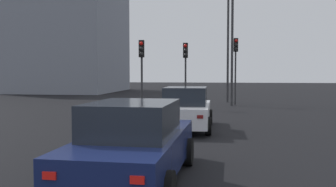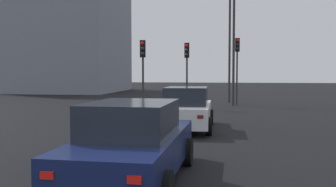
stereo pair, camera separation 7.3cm
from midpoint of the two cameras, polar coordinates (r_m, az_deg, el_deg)
The scene contains 8 objects.
car_white_lead at distance 14.17m, azimuth 3.06°, elevation -2.42°, with size 4.40×1.99×1.62m.
car_navy_second at distance 7.35m, azimuth -4.99°, elevation -7.71°, with size 4.72×2.06×1.60m.
traffic_light_near_left at distance 25.27m, azimuth 10.71°, elevation 5.51°, with size 0.33×0.31×4.49m.
traffic_light_near_right at distance 19.63m, azimuth -3.81°, elevation 5.05°, with size 0.32×0.29×3.89m.
traffic_light_far_left at distance 22.40m, azimuth 3.01°, elevation 4.97°, with size 0.32×0.28×3.97m.
street_lamp_kerbside at distance 24.87m, azimuth 10.19°, elevation 8.79°, with size 0.56×0.36×7.90m.
street_lamp_far at distance 27.82m, azimuth 9.57°, elevation 9.26°, with size 0.56×0.36×8.90m.
building_facade_left at distance 45.03m, azimuth -14.65°, elevation 7.79°, with size 13.08×11.21×11.73m, color gray.
Camera 2 is at (-4.66, -1.54, 2.15)m, focal length 39.53 mm.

